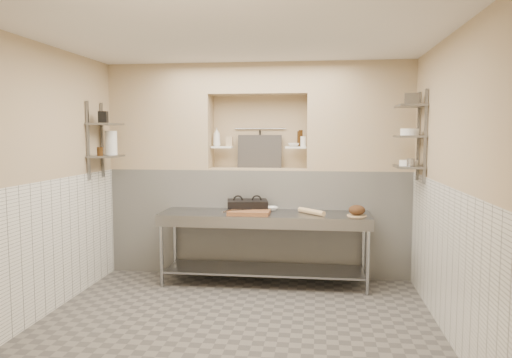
% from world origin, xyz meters
% --- Properties ---
extents(floor, '(4.00, 3.90, 0.10)m').
position_xyz_m(floor, '(0.00, 0.00, -0.05)').
color(floor, '#605B55').
rests_on(floor, ground).
extents(ceiling, '(4.00, 3.90, 0.10)m').
position_xyz_m(ceiling, '(0.00, 0.00, 2.85)').
color(ceiling, silver).
rests_on(ceiling, ground).
extents(wall_left, '(0.10, 3.90, 2.80)m').
position_xyz_m(wall_left, '(-2.05, 0.00, 1.40)').
color(wall_left, tan).
rests_on(wall_left, ground).
extents(wall_right, '(0.10, 3.90, 2.80)m').
position_xyz_m(wall_right, '(2.05, 0.00, 1.40)').
color(wall_right, tan).
rests_on(wall_right, ground).
extents(wall_back, '(4.00, 0.10, 2.80)m').
position_xyz_m(wall_back, '(0.00, 2.00, 1.40)').
color(wall_back, tan).
rests_on(wall_back, ground).
extents(wall_front, '(4.00, 0.10, 2.80)m').
position_xyz_m(wall_front, '(0.00, -2.00, 1.40)').
color(wall_front, tan).
rests_on(wall_front, ground).
extents(backwall_lower, '(4.00, 0.40, 1.40)m').
position_xyz_m(backwall_lower, '(0.00, 1.75, 0.70)').
color(backwall_lower, silver).
rests_on(backwall_lower, floor).
extents(alcove_sill, '(1.30, 0.40, 0.02)m').
position_xyz_m(alcove_sill, '(0.00, 1.75, 1.41)').
color(alcove_sill, tan).
rests_on(alcove_sill, backwall_lower).
extents(backwall_pillar_left, '(1.35, 0.40, 1.40)m').
position_xyz_m(backwall_pillar_left, '(-1.33, 1.75, 2.10)').
color(backwall_pillar_left, tan).
rests_on(backwall_pillar_left, backwall_lower).
extents(backwall_pillar_right, '(1.35, 0.40, 1.40)m').
position_xyz_m(backwall_pillar_right, '(1.33, 1.75, 2.10)').
color(backwall_pillar_right, tan).
rests_on(backwall_pillar_right, backwall_lower).
extents(backwall_header, '(1.30, 0.40, 0.40)m').
position_xyz_m(backwall_header, '(0.00, 1.75, 2.60)').
color(backwall_header, tan).
rests_on(backwall_header, backwall_lower).
extents(wainscot_left, '(0.02, 3.90, 1.40)m').
position_xyz_m(wainscot_left, '(-1.99, 0.00, 0.70)').
color(wainscot_left, silver).
rests_on(wainscot_left, floor).
extents(wainscot_right, '(0.02, 3.90, 1.40)m').
position_xyz_m(wainscot_right, '(1.99, 0.00, 0.70)').
color(wainscot_right, silver).
rests_on(wainscot_right, floor).
extents(alcove_shelf_left, '(0.28, 0.16, 0.02)m').
position_xyz_m(alcove_shelf_left, '(-0.50, 1.75, 1.70)').
color(alcove_shelf_left, white).
rests_on(alcove_shelf_left, backwall_lower).
extents(alcove_shelf_right, '(0.28, 0.16, 0.02)m').
position_xyz_m(alcove_shelf_right, '(0.50, 1.75, 1.70)').
color(alcove_shelf_right, white).
rests_on(alcove_shelf_right, backwall_lower).
extents(utensil_rail, '(0.70, 0.02, 0.02)m').
position_xyz_m(utensil_rail, '(0.00, 1.92, 1.95)').
color(utensil_rail, gray).
rests_on(utensil_rail, wall_back).
extents(hanging_steel, '(0.02, 0.02, 0.30)m').
position_xyz_m(hanging_steel, '(0.00, 1.90, 1.78)').
color(hanging_steel, black).
rests_on(hanging_steel, utensil_rail).
extents(splash_panel, '(0.60, 0.08, 0.45)m').
position_xyz_m(splash_panel, '(0.00, 1.85, 1.64)').
color(splash_panel, '#383330').
rests_on(splash_panel, alcove_sill).
extents(shelf_rail_left_a, '(0.03, 0.03, 0.95)m').
position_xyz_m(shelf_rail_left_a, '(-1.98, 1.25, 1.80)').
color(shelf_rail_left_a, slate).
rests_on(shelf_rail_left_a, wall_left).
extents(shelf_rail_left_b, '(0.03, 0.03, 0.95)m').
position_xyz_m(shelf_rail_left_b, '(-1.98, 0.85, 1.80)').
color(shelf_rail_left_b, slate).
rests_on(shelf_rail_left_b, wall_left).
extents(wall_shelf_left_lower, '(0.30, 0.50, 0.02)m').
position_xyz_m(wall_shelf_left_lower, '(-1.84, 1.05, 1.60)').
color(wall_shelf_left_lower, slate).
rests_on(wall_shelf_left_lower, wall_left).
extents(wall_shelf_left_upper, '(0.30, 0.50, 0.03)m').
position_xyz_m(wall_shelf_left_upper, '(-1.84, 1.05, 2.00)').
color(wall_shelf_left_upper, slate).
rests_on(wall_shelf_left_upper, wall_left).
extents(shelf_rail_right_a, '(0.03, 0.03, 1.05)m').
position_xyz_m(shelf_rail_right_a, '(1.98, 1.25, 1.85)').
color(shelf_rail_right_a, slate).
rests_on(shelf_rail_right_a, wall_right).
extents(shelf_rail_right_b, '(0.03, 0.03, 1.05)m').
position_xyz_m(shelf_rail_right_b, '(1.98, 0.85, 1.85)').
color(shelf_rail_right_b, slate).
rests_on(shelf_rail_right_b, wall_right).
extents(wall_shelf_right_lower, '(0.30, 0.50, 0.02)m').
position_xyz_m(wall_shelf_right_lower, '(1.84, 1.05, 1.50)').
color(wall_shelf_right_lower, slate).
rests_on(wall_shelf_right_lower, wall_right).
extents(wall_shelf_right_mid, '(0.30, 0.50, 0.02)m').
position_xyz_m(wall_shelf_right_mid, '(1.84, 1.05, 1.85)').
color(wall_shelf_right_mid, slate).
rests_on(wall_shelf_right_mid, wall_right).
extents(wall_shelf_right_upper, '(0.30, 0.50, 0.03)m').
position_xyz_m(wall_shelf_right_upper, '(1.84, 1.05, 2.20)').
color(wall_shelf_right_upper, slate).
rests_on(wall_shelf_right_upper, wall_right).
extents(prep_table, '(2.60, 0.70, 0.90)m').
position_xyz_m(prep_table, '(0.14, 1.18, 0.64)').
color(prep_table, gray).
rests_on(prep_table, floor).
extents(panini_press, '(0.56, 0.45, 0.14)m').
position_xyz_m(panini_press, '(-0.10, 1.33, 0.97)').
color(panini_press, black).
rests_on(panini_press, prep_table).
extents(cutting_board, '(0.50, 0.35, 0.05)m').
position_xyz_m(cutting_board, '(-0.04, 1.08, 0.92)').
color(cutting_board, brown).
rests_on(cutting_board, prep_table).
extents(knife_blade, '(0.25, 0.15, 0.01)m').
position_xyz_m(knife_blade, '(-0.14, 1.08, 0.95)').
color(knife_blade, gray).
rests_on(knife_blade, cutting_board).
extents(tongs, '(0.09, 0.24, 0.02)m').
position_xyz_m(tongs, '(-0.29, 0.97, 0.96)').
color(tongs, gray).
rests_on(tongs, cutting_board).
extents(mixing_bowl, '(0.25, 0.25, 0.05)m').
position_xyz_m(mixing_bowl, '(0.19, 1.40, 0.92)').
color(mixing_bowl, white).
rests_on(mixing_bowl, prep_table).
extents(rolling_pin, '(0.34, 0.36, 0.07)m').
position_xyz_m(rolling_pin, '(0.72, 1.16, 0.93)').
color(rolling_pin, '#D1AE87').
rests_on(rolling_pin, prep_table).
extents(bread_board, '(0.23, 0.23, 0.01)m').
position_xyz_m(bread_board, '(1.26, 1.10, 0.91)').
color(bread_board, '#D1AE87').
rests_on(bread_board, prep_table).
extents(bread_loaf, '(0.20, 0.20, 0.12)m').
position_xyz_m(bread_loaf, '(1.26, 1.10, 0.97)').
color(bread_loaf, '#4C2D19').
rests_on(bread_loaf, bread_board).
extents(bottle_soap, '(0.12, 0.12, 0.25)m').
position_xyz_m(bottle_soap, '(-0.57, 1.75, 1.84)').
color(bottle_soap, white).
rests_on(bottle_soap, alcove_shelf_left).
extents(jar_alcove, '(0.08, 0.08, 0.13)m').
position_xyz_m(jar_alcove, '(-0.40, 1.78, 1.78)').
color(jar_alcove, tan).
rests_on(jar_alcove, alcove_shelf_left).
extents(bowl_alcove, '(0.17, 0.17, 0.05)m').
position_xyz_m(bowl_alcove, '(0.47, 1.73, 1.74)').
color(bowl_alcove, white).
rests_on(bowl_alcove, alcove_shelf_right).
extents(condiment_a, '(0.06, 0.06, 0.20)m').
position_xyz_m(condiment_a, '(0.54, 1.77, 1.81)').
color(condiment_a, black).
rests_on(condiment_a, alcove_shelf_right).
extents(condiment_b, '(0.05, 0.05, 0.22)m').
position_xyz_m(condiment_b, '(0.56, 1.78, 1.82)').
color(condiment_b, black).
rests_on(condiment_b, alcove_shelf_right).
extents(condiment_c, '(0.08, 0.08, 0.13)m').
position_xyz_m(condiment_c, '(0.60, 1.75, 1.78)').
color(condiment_c, white).
rests_on(condiment_c, alcove_shelf_right).
extents(jug_left, '(0.15, 0.15, 0.30)m').
position_xyz_m(jug_left, '(-1.84, 1.21, 1.76)').
color(jug_left, white).
rests_on(jug_left, wall_shelf_left_lower).
extents(jar_left, '(0.07, 0.07, 0.11)m').
position_xyz_m(jar_left, '(-1.84, 0.88, 1.67)').
color(jar_left, black).
rests_on(jar_left, wall_shelf_left_lower).
extents(box_left_upper, '(0.12, 0.12, 0.14)m').
position_xyz_m(box_left_upper, '(-1.84, 1.00, 2.08)').
color(box_left_upper, black).
rests_on(box_left_upper, wall_shelf_left_upper).
extents(bowl_right, '(0.21, 0.21, 0.06)m').
position_xyz_m(bowl_right, '(1.84, 1.07, 1.54)').
color(bowl_right, white).
rests_on(bowl_right, wall_shelf_right_lower).
extents(canister_right, '(0.09, 0.09, 0.09)m').
position_xyz_m(canister_right, '(1.84, 0.93, 1.56)').
color(canister_right, gray).
rests_on(canister_right, wall_shelf_right_lower).
extents(bowl_right_mid, '(0.21, 0.21, 0.08)m').
position_xyz_m(bowl_right_mid, '(1.84, 1.06, 1.90)').
color(bowl_right_mid, white).
rests_on(bowl_right_mid, wall_shelf_right_mid).
extents(basket_right, '(0.19, 0.22, 0.12)m').
position_xyz_m(basket_right, '(1.84, 0.99, 2.27)').
color(basket_right, gray).
rests_on(basket_right, wall_shelf_right_upper).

